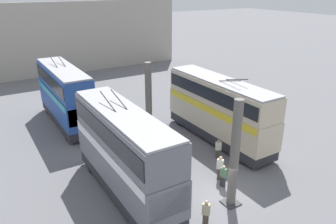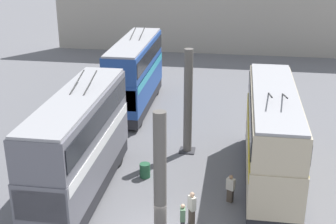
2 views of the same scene
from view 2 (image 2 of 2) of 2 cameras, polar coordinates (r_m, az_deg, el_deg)
The scene contains 10 objects.
depot_back_wall at distance 52.42m, azimuth 5.66°, elevation 12.44°, with size 0.50×36.00×9.99m.
support_column_near at distance 19.30m, azimuth -0.97°, elevation -9.45°, with size 0.96×0.96×6.60m.
support_column_far at distance 28.38m, azimuth 2.45°, elevation 0.98°, with size 0.96×0.96×6.60m.
bus_left_far at distance 25.63m, azimuth 12.54°, elevation -2.37°, with size 11.03×2.54×5.82m.
bus_right_near at distance 24.03m, azimuth -10.79°, elevation -3.43°, with size 10.24×2.54×6.12m.
bus_right_far at distance 35.77m, azimuth -4.06°, elevation 5.05°, with size 9.95×2.54×5.96m.
person_aisle_foreground at distance 21.83m, azimuth 1.80°, elevation -12.79°, with size 0.45×0.29×1.54m.
person_by_left_row at distance 24.27m, azimuth 7.63°, elevation -9.16°, with size 0.41×0.48×1.54m.
person_aisle_midway at distance 22.35m, azimuth 2.93°, elevation -11.54°, with size 0.48×0.44×1.74m.
oil_drum at distance 26.52m, azimuth -2.83°, elevation -7.12°, with size 0.62×0.62×0.83m.
Camera 2 is at (-17.25, -2.83, 13.07)m, focal length 50.00 mm.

